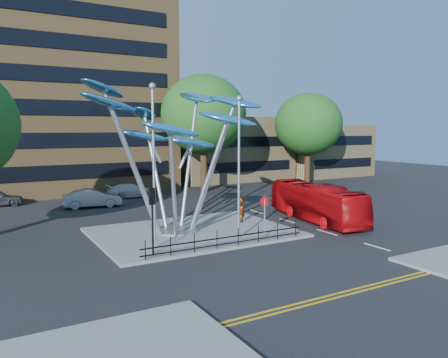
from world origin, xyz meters
TOP-DOWN VIEW (x-y plane):
  - ground at (0.00, 0.00)m, footprint 120.00×120.00m
  - traffic_island at (-1.00, 6.00)m, footprint 12.00×9.00m
  - double_yellow_near at (0.00, -6.00)m, footprint 40.00×0.12m
  - double_yellow_far at (0.00, -6.30)m, footprint 40.00×0.12m
  - brick_tower at (-6.00, 32.00)m, footprint 25.00×15.00m
  - low_building_near at (16.00, 30.00)m, footprint 15.00×8.00m
  - low_building_far at (30.00, 28.00)m, footprint 12.00×8.00m
  - tree_right at (8.00, 22.00)m, footprint 8.80×8.80m
  - tree_far at (22.00, 22.00)m, footprint 8.00×8.00m
  - leaf_sculpture at (-2.07, 6.68)m, footprint 12.72×9.54m
  - street_lamp_left at (-4.50, 3.50)m, footprint 0.36×0.36m
  - street_lamp_right at (0.50, 3.00)m, footprint 0.36×0.36m
  - traffic_light_island at (-5.00, 2.50)m, footprint 0.28×0.18m
  - no_entry_sign_island at (2.00, 2.52)m, footprint 0.60×0.10m
  - pedestrian_railing_front at (-1.00, 1.70)m, footprint 10.00×0.06m
  - red_bus at (8.27, 5.04)m, footprint 3.69×9.81m
  - pedestrian at (3.00, 6.70)m, footprint 0.79×0.77m
  - parked_car_mid at (-4.35, 18.42)m, footprint 4.89×2.29m
  - parked_car_right at (0.15, 21.98)m, footprint 4.64×1.92m

SIDE VIEW (x-z plane):
  - ground at x=0.00m, z-range 0.00..0.00m
  - double_yellow_near at x=0.00m, z-range 0.00..0.01m
  - double_yellow_far at x=0.00m, z-range 0.00..0.01m
  - traffic_island at x=-1.00m, z-range 0.00..0.15m
  - pedestrian_railing_front at x=-1.00m, z-range 0.05..1.05m
  - parked_car_right at x=0.15m, z-range 0.00..1.34m
  - parked_car_mid at x=-4.35m, z-range 0.00..1.55m
  - pedestrian at x=3.00m, z-range 0.15..1.97m
  - red_bus at x=8.27m, z-range 0.00..2.67m
  - no_entry_sign_island at x=2.00m, z-range 0.59..3.04m
  - traffic_light_island at x=-5.00m, z-range 0.90..4.33m
  - low_building_far at x=30.00m, z-range 0.00..7.00m
  - low_building_near at x=16.00m, z-range 0.00..8.00m
  - street_lamp_right at x=0.50m, z-range 0.94..9.24m
  - street_lamp_left at x=-4.50m, z-range 0.96..9.76m
  - leaf_sculpture at x=-2.07m, z-range 2.12..11.63m
  - tree_far at x=22.00m, z-range 1.70..12.51m
  - tree_right at x=8.00m, z-range 1.98..14.09m
  - brick_tower at x=-6.00m, z-range 0.00..30.00m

